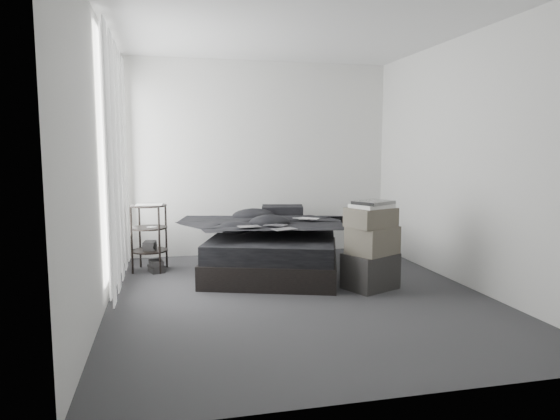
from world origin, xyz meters
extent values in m
cube|color=#353437|center=(0.00, 0.00, 0.00)|extent=(3.60, 4.20, 0.01)
cube|color=white|center=(0.00, 0.00, 2.60)|extent=(3.60, 4.20, 0.01)
cube|color=silver|center=(0.00, 2.10, 1.30)|extent=(3.60, 0.01, 2.60)
cube|color=silver|center=(0.00, -2.10, 1.30)|extent=(3.60, 0.01, 2.60)
cube|color=silver|center=(-1.80, 0.00, 1.30)|extent=(0.01, 4.20, 2.60)
cube|color=silver|center=(1.80, 0.00, 1.30)|extent=(0.01, 4.20, 2.60)
cube|color=white|center=(-1.78, 0.90, 1.35)|extent=(0.02, 2.00, 2.30)
cube|color=white|center=(-1.73, 0.90, 1.28)|extent=(0.06, 2.12, 2.48)
cube|color=black|center=(-0.01, 1.00, 0.13)|extent=(1.94, 2.22, 0.25)
cube|color=black|center=(-0.01, 1.00, 0.35)|extent=(1.87, 2.15, 0.20)
imported|color=black|center=(-0.03, 0.96, 0.56)|extent=(1.81, 1.95, 0.22)
cube|color=black|center=(0.18, 1.70, 0.52)|extent=(0.65, 0.54, 0.13)
cube|color=black|center=(0.23, 1.66, 0.64)|extent=(0.59, 0.47, 0.12)
imported|color=silver|center=(0.33, 0.93, 0.68)|extent=(0.35, 0.33, 0.02)
cube|color=black|center=(-0.39, 0.60, 0.67)|extent=(0.24, 0.17, 0.01)
cube|color=black|center=(-0.09, 0.64, 0.68)|extent=(0.28, 0.25, 0.01)
cube|color=black|center=(-0.06, 0.35, 0.68)|extent=(0.27, 0.21, 0.01)
cylinder|color=black|center=(-1.45, 1.37, 0.39)|extent=(0.51, 0.51, 0.77)
cube|color=white|center=(-1.44, 1.36, 0.78)|extent=(0.31, 0.24, 0.02)
cube|color=black|center=(-1.37, 1.27, 0.07)|extent=(0.19, 0.24, 0.14)
cube|color=black|center=(0.79, 0.07, 0.18)|extent=(0.61, 0.55, 0.37)
cube|color=#595346|center=(0.80, 0.07, 0.50)|extent=(0.58, 0.54, 0.28)
cube|color=#595346|center=(0.78, 0.07, 0.74)|extent=(0.54, 0.49, 0.19)
cube|color=silver|center=(0.79, 0.07, 0.86)|extent=(0.47, 0.43, 0.04)
cube|color=silver|center=(0.80, 0.07, 0.89)|extent=(0.46, 0.43, 0.03)
camera|label=1|loc=(-1.25, -4.60, 1.42)|focal=32.00mm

